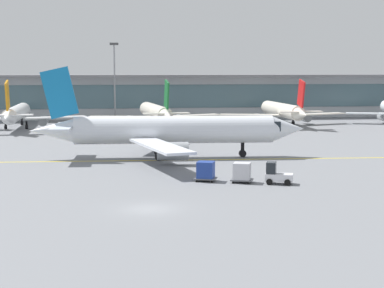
{
  "coord_description": "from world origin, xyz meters",
  "views": [
    {
      "loc": [
        -3.54,
        -48.35,
        11.01
      ],
      "look_at": [
        5.91,
        17.15,
        3.0
      ],
      "focal_mm": 58.65,
      "sensor_mm": 36.0,
      "label": 1
    }
  ],
  "objects": [
    {
      "name": "baggage_tug",
      "position": [
        12.93,
        9.02,
        0.89
      ],
      "size": [
        2.92,
        2.32,
        2.1
      ],
      "rotation": [
        0.0,
        0.0,
        -0.35
      ],
      "color": "silver",
      "rests_on": "ground_plane"
    },
    {
      "name": "ground_plane",
      "position": [
        0.0,
        0.0,
        0.0
      ],
      "size": [
        400.0,
        400.0,
        0.0
      ],
      "primitive_type": "plane",
      "color": "slate"
    },
    {
      "name": "gate_airplane_2",
      "position": [
        -19.06,
        69.98,
        2.73
      ],
      "size": [
        25.59,
        27.41,
        9.11
      ],
      "rotation": [
        0.0,
        0.0,
        1.57
      ],
      "color": "white",
      "rests_on": "ground_plane"
    },
    {
      "name": "cargo_dolly_lead",
      "position": [
        9.79,
        10.18,
        1.05
      ],
      "size": [
        2.52,
        2.23,
        1.94
      ],
      "rotation": [
        0.0,
        0.0,
        -0.35
      ],
      "color": "#595B60",
      "rests_on": "ground_plane"
    },
    {
      "name": "gate_airplane_4",
      "position": [
        31.66,
        71.08,
        2.73
      ],
      "size": [
        25.58,
        27.46,
        9.11
      ],
      "rotation": [
        0.0,
        0.0,
        1.59
      ],
      "color": "silver",
      "rests_on": "ground_plane"
    },
    {
      "name": "taxiing_regional_jet",
      "position": [
        4.81,
        27.96,
        3.38
      ],
      "size": [
        34.01,
        31.57,
        11.26
      ],
      "rotation": [
        0.0,
        0.0,
        -0.06
      ],
      "color": "silver",
      "rests_on": "ground_plane"
    },
    {
      "name": "gate_airplane_3",
      "position": [
        6.53,
        70.16,
        2.73
      ],
      "size": [
        25.47,
        27.52,
        9.11
      ],
      "rotation": [
        0.0,
        0.0,
        1.67
      ],
      "color": "silver",
      "rests_on": "ground_plane"
    },
    {
      "name": "apron_light_mast_1",
      "position": [
        -0.79,
        84.53,
        8.85
      ],
      "size": [
        1.8,
        0.36,
        16.31
      ],
      "color": "gray",
      "rests_on": "ground_plane"
    },
    {
      "name": "terminal_concourse",
      "position": [
        0.0,
        91.2,
        4.92
      ],
      "size": [
        195.62,
        11.0,
        9.6
      ],
      "color": "#B2B7BC",
      "rests_on": "ground_plane"
    },
    {
      "name": "cargo_dolly_trailing",
      "position": [
        6.44,
        11.42,
        1.05
      ],
      "size": [
        2.52,
        2.23,
        1.94
      ],
      "rotation": [
        0.0,
        0.0,
        -0.35
      ],
      "color": "#595B60",
      "rests_on": "ground_plane"
    },
    {
      "name": "taxiway_centreline_stripe",
      "position": [
        5.24,
        25.94,
        0.0
      ],
      "size": [
        109.82,
        7.06,
        0.01
      ],
      "primitive_type": "cube",
      "rotation": [
        0.0,
        0.0,
        -0.06
      ],
      "color": "yellow",
      "rests_on": "ground_plane"
    }
  ]
}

